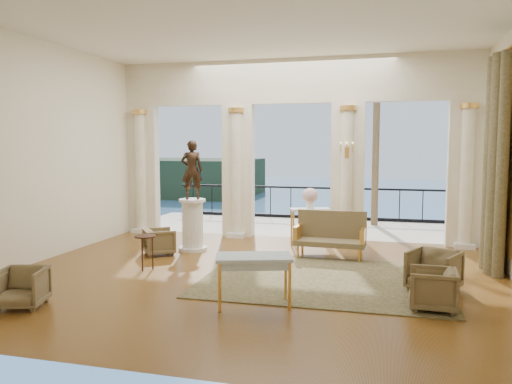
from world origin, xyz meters
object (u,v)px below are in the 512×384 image
(armchair_c, at_px, (433,287))
(pedestal, at_px, (193,226))
(armchair_d, at_px, (159,240))
(armchair_a, at_px, (22,286))
(console_table, at_px, (310,215))
(armchair_b, at_px, (434,269))
(settee, at_px, (330,235))
(statue, at_px, (192,170))
(game_table, at_px, (254,261))
(side_table, at_px, (145,240))

(armchair_c, xyz_separation_m, pedestal, (-4.88, 2.89, 0.23))
(armchair_d, bearing_deg, armchair_a, 137.10)
(pedestal, xyz_separation_m, console_table, (2.46, 1.25, 0.17))
(armchair_d, bearing_deg, console_table, -95.91)
(armchair_b, distance_m, settee, 2.82)
(armchair_b, xyz_separation_m, statue, (-4.97, 1.93, 1.45))
(armchair_a, distance_m, armchair_c, 5.97)
(game_table, bearing_deg, pedestal, 106.71)
(armchair_a, distance_m, side_table, 2.60)
(armchair_a, bearing_deg, settee, 31.72)
(armchair_a, height_order, statue, statue)
(armchair_a, bearing_deg, statue, 61.38)
(armchair_c, relative_size, statue, 0.51)
(pedestal, distance_m, side_table, 1.86)
(armchair_a, relative_size, statue, 0.49)
(game_table, relative_size, console_table, 1.24)
(console_table, bearing_deg, armchair_a, -141.28)
(armchair_c, bearing_deg, armchair_d, -110.63)
(statue, bearing_deg, console_table, -171.16)
(armchair_c, relative_size, armchair_d, 1.05)
(console_table, distance_m, side_table, 4.09)
(armchair_b, distance_m, statue, 5.53)
(game_table, bearing_deg, side_table, 130.91)
(armchair_d, height_order, side_table, side_table)
(statue, bearing_deg, settee, 164.74)
(pedestal, height_order, console_table, pedestal)
(game_table, xyz_separation_m, console_table, (0.12, 4.64, 0.06))
(settee, relative_size, side_table, 2.26)
(settee, distance_m, side_table, 3.84)
(settee, bearing_deg, game_table, -99.44)
(pedestal, height_order, side_table, pedestal)
(console_table, xyz_separation_m, side_table, (-2.67, -3.09, -0.17))
(armchair_c, relative_size, side_table, 1.00)
(settee, distance_m, console_table, 1.28)
(armchair_b, bearing_deg, armchair_a, -131.71)
(settee, xyz_separation_m, game_table, (-0.73, -3.54, 0.20))
(armchair_d, xyz_separation_m, statue, (0.54, 0.57, 1.51))
(armchair_c, xyz_separation_m, armchair_d, (-5.42, 2.32, -0.02))
(armchair_c, height_order, console_table, console_table)
(armchair_d, xyz_separation_m, console_table, (3.00, 1.82, 0.42))
(game_table, bearing_deg, armchair_c, -6.77)
(armchair_b, height_order, armchair_c, armchair_b)
(armchair_a, distance_m, settee, 6.00)
(armchair_b, height_order, game_table, game_table)
(armchair_b, xyz_separation_m, armchair_d, (-5.51, 1.36, -0.06))
(armchair_d, height_order, game_table, game_table)
(armchair_b, bearing_deg, armchair_c, -69.48)
(settee, relative_size, pedestal, 1.27)
(armchair_c, bearing_deg, side_table, -99.05)
(statue, distance_m, console_table, 2.97)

